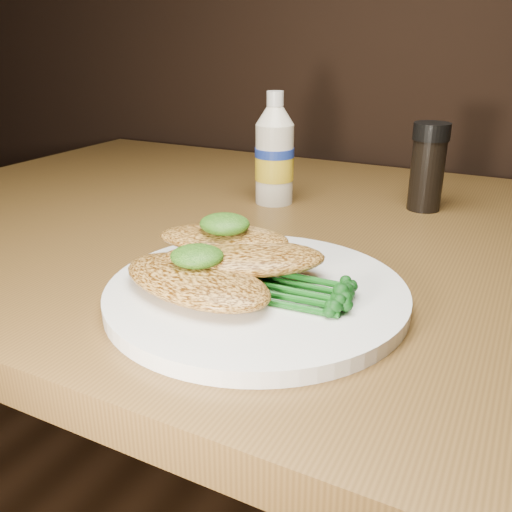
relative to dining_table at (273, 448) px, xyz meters
The scene contains 10 objects.
dining_table is the anchor object (origin of this frame).
plate 0.45m from the dining_table, 69.32° to the right, with size 0.28×0.28×0.01m, color white.
chicken_front 0.48m from the dining_table, 81.24° to the right, with size 0.16×0.09×0.03m, color #C88F3F.
chicken_mid 0.46m from the dining_table, 73.26° to the right, with size 0.16×0.08×0.02m, color #C88F3F.
chicken_back 0.45m from the dining_table, 81.89° to the right, with size 0.13×0.07×0.02m, color #C88F3F.
pesto_front 0.49m from the dining_table, 81.89° to the right, with size 0.05×0.05×0.02m, color black.
pesto_back 0.47m from the dining_table, 80.82° to the right, with size 0.05×0.05×0.02m, color black.
broccolini_bundle 0.47m from the dining_table, 61.57° to the right, with size 0.14×0.11×0.02m, color #115113, non-canonical shape.
mayo_bottle 0.47m from the dining_table, 116.96° to the left, with size 0.06×0.06×0.16m, color beige, non-canonical shape.
pepper_grinder 0.49m from the dining_table, 43.45° to the left, with size 0.05×0.05×0.12m, color black, non-canonical shape.
Camera 1 is at (0.29, 0.42, 0.98)m, focal length 38.73 mm.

